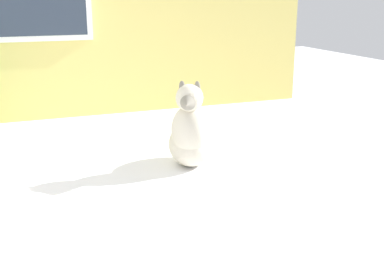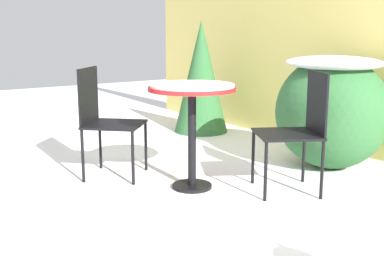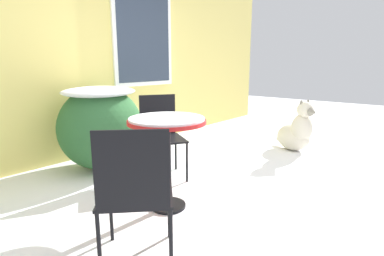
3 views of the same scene
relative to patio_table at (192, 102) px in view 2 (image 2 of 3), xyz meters
name	(u,v)px [view 2 (image 2 of 3)]	position (x,y,z in m)	size (l,w,h in m)	color
ground_plane	(218,225)	(0.69, -0.29, -0.66)	(16.00, 16.00, 0.00)	white
shrub_left	(332,109)	(0.23, 1.32, -0.14)	(0.99, 0.93, 0.97)	#2D6033
evergreen_bush	(201,77)	(-1.66, 1.32, -0.01)	(0.63, 0.63, 1.31)	#2D6033
patio_table	(192,102)	(0.00, 0.00, 0.00)	(0.65, 0.65, 0.79)	black
patio_chair_near_table	(298,126)	(0.50, 0.60, -0.17)	(0.60, 0.60, 0.89)	black
patio_chair_far_side	(105,117)	(-0.67, -0.39, -0.17)	(0.62, 0.62, 0.89)	black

